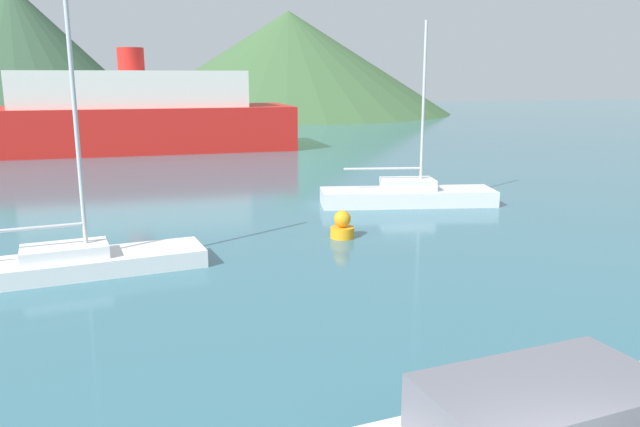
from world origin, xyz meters
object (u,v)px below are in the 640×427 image
sailboat_middle (66,263)px  buoy_marker (342,227)px  ferry_distant (134,115)px  sailboat_inner (408,194)px

sailboat_middle → buoy_marker: sailboat_middle is taller
ferry_distant → sailboat_inner: bearing=-64.5°
sailboat_inner → sailboat_middle: bearing=-142.9°
sailboat_inner → ferry_distant: (-12.23, 23.02, 2.09)m
sailboat_inner → buoy_marker: 6.29m
sailboat_middle → buoy_marker: bearing=4.0°
ferry_distant → buoy_marker: (8.07, -27.74, -2.13)m
sailboat_inner → buoy_marker: size_ratio=8.02×
sailboat_middle → sailboat_inner: bearing=18.2°
ferry_distant → buoy_marker: size_ratio=24.33×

